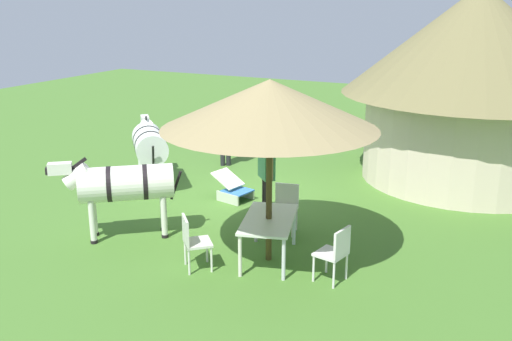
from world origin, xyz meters
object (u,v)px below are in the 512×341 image
patio_dining_table (269,223)px  striped_lounge_chair (233,188)px  patio_chair_near_hut (286,205)px  standing_watcher (225,127)px  thatched_hut (473,75)px  shade_umbrella (270,104)px  zebra_by_umbrella (123,184)px  patio_chair_east_end (192,239)px  zebra_nearest_camera (149,144)px  guest_beside_umbrella (267,170)px  patio_chair_west_end (336,251)px

patio_dining_table → striped_lounge_chair: patio_dining_table is taller
patio_chair_near_hut → standing_watcher: 4.61m
thatched_hut → shade_umbrella: 6.57m
patio_dining_table → zebra_by_umbrella: size_ratio=0.84×
standing_watcher → thatched_hut: bearing=164.3°
patio_chair_east_end → striped_lounge_chair: size_ratio=0.98×
shade_umbrella → patio_chair_east_end: bearing=-47.9°
zebra_by_umbrella → shade_umbrella: bearing=-121.8°
shade_umbrella → patio_chair_east_end: shade_umbrella is taller
patio_chair_east_end → standing_watcher: size_ratio=0.53×
thatched_hut → zebra_nearest_camera: thatched_hut is taller
patio_dining_table → patio_chair_east_end: bearing=-47.9°
thatched_hut → guest_beside_umbrella: 5.68m
thatched_hut → guest_beside_umbrella: thatched_hut is taller
patio_chair_east_end → zebra_nearest_camera: size_ratio=0.51×
shade_umbrella → zebra_by_umbrella: size_ratio=1.76×
striped_lounge_chair → zebra_by_umbrella: (2.65, -0.80, 0.76)m
shade_umbrella → patio_chair_west_end: size_ratio=3.81×
patio_chair_west_end → striped_lounge_chair: size_ratio=0.98×
patio_chair_west_end → patio_chair_near_hut: same height
striped_lounge_chair → zebra_by_umbrella: size_ratio=0.47×
thatched_hut → patio_chair_east_end: 7.98m
shade_umbrella → patio_dining_table: 1.97m
shade_umbrella → zebra_nearest_camera: size_ratio=1.93×
shade_umbrella → striped_lounge_chair: size_ratio=3.75×
thatched_hut → patio_dining_table: 6.82m
standing_watcher → striped_lounge_chair: 2.76m
patio_chair_west_end → patio_chair_near_hut: (-1.52, -1.48, 0.00)m
patio_dining_table → striped_lounge_chair: size_ratio=1.79×
thatched_hut → standing_watcher: (1.54, -5.71, -1.49)m
thatched_hut → patio_chair_west_end: size_ratio=6.68×
thatched_hut → patio_chair_near_hut: size_ratio=6.68×
patio_dining_table → patio_chair_east_end: (0.86, -0.95, -0.13)m
patio_dining_table → shade_umbrella: bearing=26.6°
standing_watcher → zebra_nearest_camera: size_ratio=0.95×
striped_lounge_chair → zebra_nearest_camera: size_ratio=0.51×
patio_chair_west_end → guest_beside_umbrella: 2.88m
patio_chair_east_end → zebra_by_umbrella: zebra_by_umbrella is taller
standing_watcher → zebra_by_umbrella: standing_watcher is taller
patio_chair_near_hut → zebra_nearest_camera: (-1.05, -3.84, 0.50)m
striped_lounge_chair → zebra_by_umbrella: zebra_by_umbrella is taller
shade_umbrella → striped_lounge_chair: 3.87m
zebra_by_umbrella → standing_watcher: bearing=-30.3°
zebra_nearest_camera → shade_umbrella: bearing=-70.9°
shade_umbrella → standing_watcher: (-4.59, -3.37, -1.61)m
patio_dining_table → standing_watcher: bearing=-143.7°
patio_chair_near_hut → zebra_nearest_camera: 4.01m
striped_lounge_chair → thatched_hut: bearing=143.7°
standing_watcher → zebra_by_umbrella: bearing=66.6°
patio_chair_west_end → guest_beside_umbrella: (-1.94, -2.07, 0.49)m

